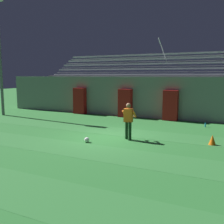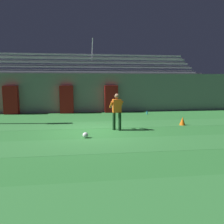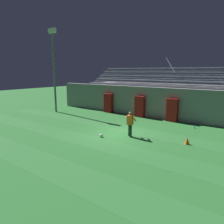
{
  "view_description": "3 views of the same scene",
  "coord_description": "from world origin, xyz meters",
  "px_view_note": "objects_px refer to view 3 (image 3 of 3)",
  "views": [
    {
      "loc": [
        5.52,
        -10.68,
        2.9
      ],
      "look_at": [
        0.41,
        -0.2,
        1.26
      ],
      "focal_mm": 42.0,
      "sensor_mm": 36.0,
      "label": 1
    },
    {
      "loc": [
        -0.38,
        -9.65,
        2.19
      ],
      "look_at": [
        0.99,
        0.91,
        0.72
      ],
      "focal_mm": 35.0,
      "sensor_mm": 36.0,
      "label": 2
    },
    {
      "loc": [
        8.5,
        -11.69,
        4.26
      ],
      "look_at": [
        0.61,
        -1.26,
        1.79
      ],
      "focal_mm": 35.0,
      "sensor_mm": 36.0,
      "label": 3
    }
  ],
  "objects_px": {
    "goalkeeper": "(130,122)",
    "traffic_cone": "(187,141)",
    "floodlight_pole": "(54,61)",
    "padding_pillar_gate_left": "(140,107)",
    "soccer_ball": "(101,135)",
    "water_bottle": "(195,127)",
    "padding_pillar_far_left": "(108,103)",
    "padding_pillar_gate_right": "(172,110)"
  },
  "relations": [
    {
      "from": "traffic_cone",
      "to": "floodlight_pole",
      "type": "bearing_deg",
      "value": 171.75
    },
    {
      "from": "goalkeeper",
      "to": "water_bottle",
      "type": "xyz_separation_m",
      "value": [
        2.79,
        4.59,
        -0.83
      ]
    },
    {
      "from": "padding_pillar_gate_left",
      "to": "padding_pillar_gate_right",
      "type": "distance_m",
      "value": 3.16
    },
    {
      "from": "padding_pillar_gate_left",
      "to": "traffic_cone",
      "type": "bearing_deg",
      "value": -39.87
    },
    {
      "from": "traffic_cone",
      "to": "water_bottle",
      "type": "bearing_deg",
      "value": 100.57
    },
    {
      "from": "traffic_cone",
      "to": "padding_pillar_gate_right",
      "type": "bearing_deg",
      "value": 120.38
    },
    {
      "from": "padding_pillar_gate_right",
      "to": "goalkeeper",
      "type": "relative_size",
      "value": 1.16
    },
    {
      "from": "soccer_ball",
      "to": "floodlight_pole",
      "type": "bearing_deg",
      "value": 157.12
    },
    {
      "from": "padding_pillar_far_left",
      "to": "traffic_cone",
      "type": "bearing_deg",
      "value": -27.53
    },
    {
      "from": "padding_pillar_gate_left",
      "to": "traffic_cone",
      "type": "height_order",
      "value": "padding_pillar_gate_left"
    },
    {
      "from": "padding_pillar_gate_left",
      "to": "soccer_ball",
      "type": "bearing_deg",
      "value": -80.14
    },
    {
      "from": "padding_pillar_far_left",
      "to": "padding_pillar_gate_left",
      "type": "bearing_deg",
      "value": 0.0
    },
    {
      "from": "padding_pillar_gate_left",
      "to": "floodlight_pole",
      "type": "relative_size",
      "value": 0.23
    },
    {
      "from": "goalkeeper",
      "to": "padding_pillar_gate_left",
      "type": "bearing_deg",
      "value": 114.46
    },
    {
      "from": "soccer_ball",
      "to": "padding_pillar_far_left",
      "type": "bearing_deg",
      "value": 124.87
    },
    {
      "from": "padding_pillar_gate_right",
      "to": "floodlight_pole",
      "type": "distance_m",
      "value": 12.73
    },
    {
      "from": "floodlight_pole",
      "to": "padding_pillar_far_left",
      "type": "bearing_deg",
      "value": 33.03
    },
    {
      "from": "padding_pillar_gate_left",
      "to": "padding_pillar_far_left",
      "type": "distance_m",
      "value": 3.73
    },
    {
      "from": "goalkeeper",
      "to": "water_bottle",
      "type": "bearing_deg",
      "value": 58.73
    },
    {
      "from": "padding_pillar_gate_left",
      "to": "water_bottle",
      "type": "relative_size",
      "value": 8.1
    },
    {
      "from": "padding_pillar_gate_right",
      "to": "floodlight_pole",
      "type": "relative_size",
      "value": 0.23
    },
    {
      "from": "padding_pillar_far_left",
      "to": "soccer_ball",
      "type": "xyz_separation_m",
      "value": [
        4.97,
        -7.13,
        -0.86
      ]
    },
    {
      "from": "padding_pillar_far_left",
      "to": "goalkeeper",
      "type": "height_order",
      "value": "padding_pillar_far_left"
    },
    {
      "from": "soccer_ball",
      "to": "traffic_cone",
      "type": "height_order",
      "value": "traffic_cone"
    },
    {
      "from": "traffic_cone",
      "to": "padding_pillar_far_left",
      "type": "bearing_deg",
      "value": 152.47
    },
    {
      "from": "goalkeeper",
      "to": "water_bottle",
      "type": "height_order",
      "value": "goalkeeper"
    },
    {
      "from": "floodlight_pole",
      "to": "traffic_cone",
      "type": "height_order",
      "value": "floodlight_pole"
    },
    {
      "from": "goalkeeper",
      "to": "water_bottle",
      "type": "relative_size",
      "value": 6.96
    },
    {
      "from": "floodlight_pole",
      "to": "water_bottle",
      "type": "distance_m",
      "value": 14.93
    },
    {
      "from": "soccer_ball",
      "to": "traffic_cone",
      "type": "relative_size",
      "value": 0.52
    },
    {
      "from": "goalkeeper",
      "to": "traffic_cone",
      "type": "relative_size",
      "value": 3.98
    },
    {
      "from": "padding_pillar_gate_left",
      "to": "goalkeeper",
      "type": "relative_size",
      "value": 1.16
    },
    {
      "from": "padding_pillar_gate_right",
      "to": "traffic_cone",
      "type": "bearing_deg",
      "value": -59.62
    },
    {
      "from": "soccer_ball",
      "to": "traffic_cone",
      "type": "distance_m",
      "value": 5.33
    },
    {
      "from": "padding_pillar_far_left",
      "to": "floodlight_pole",
      "type": "relative_size",
      "value": 0.23
    },
    {
      "from": "water_bottle",
      "to": "traffic_cone",
      "type": "bearing_deg",
      "value": -79.43
    },
    {
      "from": "padding_pillar_far_left",
      "to": "water_bottle",
      "type": "bearing_deg",
      "value": -8.04
    },
    {
      "from": "padding_pillar_gate_right",
      "to": "padding_pillar_far_left",
      "type": "relative_size",
      "value": 1.0
    },
    {
      "from": "goalkeeper",
      "to": "traffic_cone",
      "type": "xyz_separation_m",
      "value": [
        3.51,
        0.72,
        -0.74
      ]
    },
    {
      "from": "floodlight_pole",
      "to": "soccer_ball",
      "type": "xyz_separation_m",
      "value": [
        9.66,
        -4.08,
        -5.18
      ]
    },
    {
      "from": "goalkeeper",
      "to": "traffic_cone",
      "type": "height_order",
      "value": "goalkeeper"
    },
    {
      "from": "floodlight_pole",
      "to": "padding_pillar_gate_left",
      "type": "bearing_deg",
      "value": 19.92
    }
  ]
}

